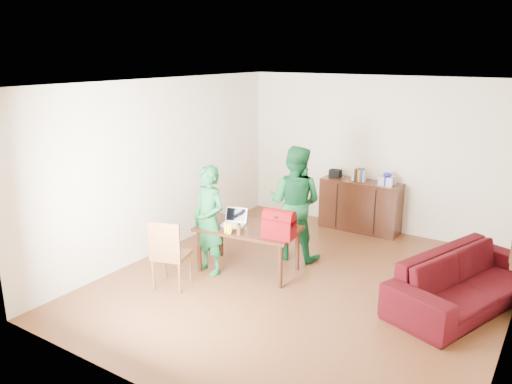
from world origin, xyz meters
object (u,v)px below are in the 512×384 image
Objects in this scene: person_far at (295,203)px; laptop at (233,223)px; person_near at (209,220)px; chair at (171,267)px; sofa at (466,281)px; bottle at (239,229)px; red_bag at (279,227)px; table at (248,232)px.

person_far reaches higher than laptop.
laptop is at bearing 64.60° from person_near.
sofa is (3.43, 1.62, 0.05)m from chair.
person_near is at bearing 59.88° from chair.
chair reaches higher than sofa.
person_near is 0.51m from bottle.
laptop is (0.36, 0.93, 0.43)m from chair.
person_near is at bearing -179.33° from bottle.
chair reaches higher than bottle.
person_far is at bearing 42.84° from laptop.
red_bag is at bearing 19.70° from chair.
person_near reaches higher than bottle.
red_bag reaches higher than laptop.
red_bag is at bearing 24.23° from person_near.
chair is 2.62× the size of laptop.
bottle is 0.55m from red_bag.
person_far reaches higher than red_bag.
person_far reaches higher than person_near.
bottle is (0.07, -0.34, 0.16)m from table.
table is 0.63m from red_bag.
chair is at bearing -91.23° from person_near.
person_near is 0.69× the size of sofa.
red_bag is at bearing 128.10° from sofa.
table is 4.10× the size of laptop.
laptop is 0.41m from bottle.
person_near is 3.75× the size of red_bag.
table is at bearing 122.46° from sofa.
person_far reaches higher than chair.
chair is 3.79m from sofa.
chair is 5.68× the size of bottle.
chair reaches higher than laptop.
sofa is (2.54, -0.18, -0.54)m from person_far.
chair is at bearing -126.60° from laptop.
laptop is (-0.23, -0.06, 0.12)m from table.
person_far is at bearing 99.81° from red_bag.
person_far is (0.31, 0.81, 0.29)m from table.
sofa is (2.77, 0.96, -0.42)m from bottle.
person_far is at bearing 61.55° from table.
laptop is at bearing 51.24° from person_far.
bottle is at bearing 12.15° from person_near.
table is 0.67× the size of sofa.
person_near reaches higher than table.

